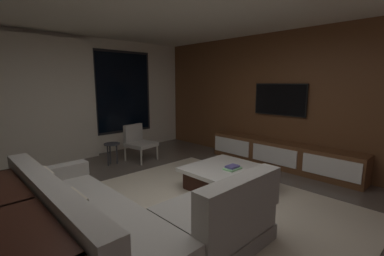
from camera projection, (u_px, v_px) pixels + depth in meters
name	position (u px, v px, depth m)	size (l,w,h in m)	color
floor	(178.00, 215.00, 3.44)	(9.20, 9.20, 0.00)	#564C44
back_wall_with_window	(67.00, 99.00, 5.74)	(6.60, 0.30, 2.70)	beige
media_wall	(294.00, 100.00, 5.29)	(0.12, 7.80, 2.70)	brown
area_rug	(203.00, 208.00, 3.60)	(3.20, 3.80, 0.01)	beige
sectional_couch	(123.00, 222.00, 2.71)	(1.98, 2.50, 0.82)	gray
coffee_table	(227.00, 178.00, 4.22)	(1.16, 1.16, 0.36)	black
book_stack_on_coffee_table	(232.00, 168.00, 4.14)	(0.27, 0.18, 0.05)	#8ED48E
accent_chair_near_window	(138.00, 141.00, 5.83)	(0.63, 0.65, 0.78)	#B2ADA0
side_stool	(112.00, 147.00, 5.47)	(0.32, 0.32, 0.46)	#333338
media_console	(281.00, 155.00, 5.32)	(0.46, 3.10, 0.52)	brown
mounted_tv	(280.00, 100.00, 5.40)	(0.05, 1.11, 0.64)	black
console_table_behind_couch	(13.00, 241.00, 2.16)	(0.40, 2.10, 0.74)	black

